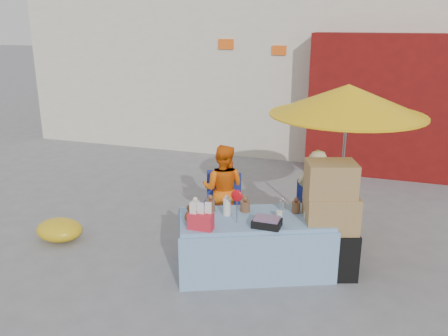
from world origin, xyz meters
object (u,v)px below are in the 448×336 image
(market_table, at_px, (254,243))
(umbrella, at_px, (348,101))
(chair_left, at_px, (220,217))
(vendor_beige, at_px, (315,198))
(chair_right, at_px, (312,230))
(box_stack, at_px, (329,224))
(vendor_orange, at_px, (223,189))

(market_table, xyz_separation_m, umbrella, (0.86, 1.06, 1.55))
(chair_left, distance_m, vendor_beige, 1.32)
(chair_right, height_order, vendor_beige, vendor_beige)
(market_table, relative_size, box_stack, 1.43)
(chair_left, bearing_deg, box_stack, -23.37)
(chair_right, distance_m, vendor_orange, 1.31)
(chair_left, bearing_deg, vendor_beige, 3.37)
(market_table, relative_size, vendor_beige, 1.50)
(market_table, bearing_deg, box_stack, -9.39)
(chair_left, distance_m, box_stack, 1.66)
(market_table, distance_m, vendor_beige, 1.11)
(vendor_orange, xyz_separation_m, box_stack, (1.51, -0.70, 0.00))
(chair_left, height_order, umbrella, umbrella)
(vendor_beige, bearing_deg, chair_right, 86.92)
(vendor_orange, bearing_deg, vendor_beige, 177.24)
(market_table, distance_m, chair_left, 1.04)
(vendor_beige, bearing_deg, market_table, 55.51)
(chair_right, bearing_deg, umbrella, 40.63)
(market_table, height_order, vendor_orange, vendor_orange)
(vendor_orange, relative_size, vendor_beige, 0.96)
(market_table, xyz_separation_m, chair_right, (0.56, 0.78, -0.09))
(chair_left, xyz_separation_m, vendor_orange, (0.00, 0.13, 0.37))
(market_table, relative_size, vendor_orange, 1.56)
(chair_right, distance_m, box_stack, 0.73)
(chair_left, xyz_separation_m, umbrella, (1.55, 0.28, 1.64))
(vendor_orange, distance_m, umbrella, 2.01)
(chair_right, xyz_separation_m, umbrella, (0.30, 0.28, 1.64))
(vendor_orange, relative_size, box_stack, 0.92)
(vendor_orange, xyz_separation_m, vendor_beige, (1.25, 0.00, 0.02))
(chair_right, bearing_deg, market_table, -128.67)
(chair_right, bearing_deg, chair_left, 177.24)
(chair_left, distance_m, chair_right, 1.25)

